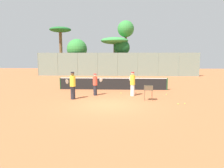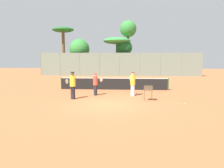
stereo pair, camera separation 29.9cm
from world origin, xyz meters
The scene contains 18 objects.
ground_plane centered at (0.00, 0.00, 0.00)m, with size 80.00×80.00×0.00m, color #B26038.
tennis_net centered at (0.00, 6.26, 0.56)m, with size 9.76×0.10×1.07m.
back_fence centered at (0.00, 19.79, 1.75)m, with size 24.47×0.08×3.51m.
tree_0 centered at (-6.50, 21.76, 4.09)m, with size 3.21×3.21×5.73m.
tree_1 centered at (-9.59, 23.38, 6.86)m, with size 3.57×3.57×7.82m.
tree_2 centered at (1.28, 22.66, 7.15)m, with size 2.64×2.64×8.66m.
tree_3 centered at (-0.50, 22.08, 5.36)m, with size 4.37×4.37×5.98m.
tree_4 centered at (0.64, 21.99, 4.23)m, with size 2.58×2.58×5.64m.
player_white_outfit centered at (1.62, 3.29, 0.94)m, with size 0.46×0.89×1.81m.
player_red_cap centered at (-2.61, 1.72, 0.99)m, with size 0.57×0.88×1.92m.
player_yellow_shirt centered at (-1.23, 3.30, 0.87)m, with size 0.75×0.64×1.67m.
ball_cart centered at (2.64, 1.54, 0.79)m, with size 0.56×0.41×1.03m.
tennis_ball_0 centered at (4.81, 0.51, 0.03)m, with size 0.07×0.07×0.07m, color #D1E54C.
tennis_ball_1 centered at (4.30, 3.83, 0.03)m, with size 0.07×0.07×0.07m, color #D1E54C.
tennis_ball_2 centered at (4.36, 0.38, 0.03)m, with size 0.07×0.07×0.07m, color #D1E54C.
tennis_ball_3 centered at (0.74, 4.24, 0.03)m, with size 0.07×0.07×0.07m, color #D1E54C.
tennis_ball_4 centered at (-3.71, 5.66, 0.03)m, with size 0.07×0.07×0.07m, color #D1E54C.
parked_car centered at (2.09, 23.92, 0.66)m, with size 4.20×1.70×1.60m.
Camera 2 is at (1.21, -13.19, 3.01)m, focal length 35.00 mm.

